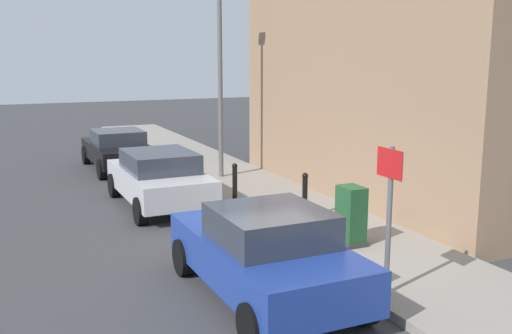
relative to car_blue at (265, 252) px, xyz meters
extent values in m
plane|color=#38383A|center=(0.91, 1.76, -0.76)|extent=(80.00, 80.00, 0.00)
cube|color=gray|center=(2.72, 7.76, -0.68)|extent=(2.80, 30.00, 0.15)
cube|color=#937256|center=(7.88, 4.90, 3.62)|extent=(7.54, 10.28, 8.75)
cube|color=navy|center=(0.00, 0.05, -0.11)|extent=(1.86, 4.03, 0.66)
cube|color=#2D333D|center=(0.00, -0.17, 0.47)|extent=(1.61, 1.71, 0.53)
cylinder|color=black|center=(-0.87, 1.49, -0.44)|extent=(0.23, 0.64, 0.64)
cylinder|color=black|center=(0.84, 1.51, -0.44)|extent=(0.23, 0.64, 0.64)
cylinder|color=black|center=(-0.84, -1.42, -0.44)|extent=(0.23, 0.64, 0.64)
cylinder|color=black|center=(0.87, -1.40, -0.44)|extent=(0.23, 0.64, 0.64)
cube|color=#B7B7BC|center=(-0.01, 6.31, -0.13)|extent=(1.87, 4.06, 0.62)
cube|color=#2D333D|center=(0.00, 6.23, 0.41)|extent=(1.62, 2.05, 0.50)
cylinder|color=black|center=(-0.88, 7.77, -0.44)|extent=(0.23, 0.64, 0.64)
cylinder|color=black|center=(0.84, 7.79, -0.44)|extent=(0.23, 0.64, 0.64)
cylinder|color=black|center=(-0.85, 4.83, -0.44)|extent=(0.23, 0.64, 0.64)
cylinder|color=black|center=(0.87, 4.85, -0.44)|extent=(0.23, 0.64, 0.64)
cube|color=black|center=(0.01, 11.65, -0.16)|extent=(1.83, 4.05, 0.55)
cube|color=#2D333D|center=(0.01, 11.60, 0.33)|extent=(1.58, 1.73, 0.48)
cylinder|color=black|center=(-0.85, 13.10, -0.44)|extent=(0.23, 0.64, 0.64)
cylinder|color=black|center=(0.82, 13.12, -0.44)|extent=(0.23, 0.64, 0.64)
cylinder|color=black|center=(-0.79, 10.17, -0.44)|extent=(0.23, 0.64, 0.64)
cylinder|color=black|center=(0.87, 10.20, -0.44)|extent=(0.23, 0.64, 0.64)
cube|color=#1E4C28|center=(2.46, 1.35, -0.03)|extent=(0.40, 0.55, 1.15)
cube|color=#333333|center=(2.46, 1.35, -0.57)|extent=(0.46, 0.61, 0.08)
cylinder|color=black|center=(2.56, 3.37, -0.13)|extent=(0.12, 0.12, 0.95)
sphere|color=black|center=(2.56, 3.37, 0.36)|extent=(0.14, 0.14, 0.14)
cylinder|color=black|center=(1.57, 5.10, -0.13)|extent=(0.12, 0.12, 0.95)
sphere|color=black|center=(1.57, 5.10, 0.36)|extent=(0.14, 0.14, 0.14)
cylinder|color=#59595B|center=(1.63, -0.93, 0.54)|extent=(0.08, 0.08, 2.30)
cube|color=white|center=(1.61, -0.93, 1.44)|extent=(0.03, 0.56, 0.40)
cube|color=red|center=(1.59, -0.93, 1.44)|extent=(0.01, 0.60, 0.44)
cylinder|color=#59595B|center=(2.49, 8.46, 2.14)|extent=(0.14, 0.14, 5.50)
camera|label=1|loc=(-3.68, -7.84, 3.01)|focal=40.92mm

